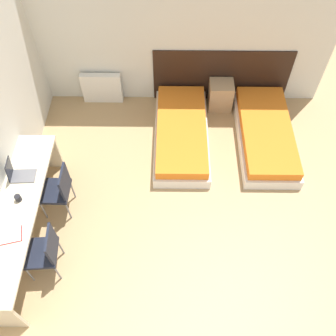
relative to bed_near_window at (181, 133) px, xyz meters
name	(u,v)px	position (x,y,z in m)	size (l,w,h in m)	color
wall_back	(170,33)	(-0.21, 1.07, 1.18)	(5.39, 0.05, 2.70)	silver
headboard_panel	(221,76)	(0.70, 1.03, 0.36)	(2.39, 0.03, 1.05)	black
bed_near_window	(181,133)	(0.00, 0.00, 0.00)	(0.89, 2.00, 0.35)	silver
bed_near_door	(265,134)	(1.40, 0.00, 0.00)	(0.89, 2.00, 0.35)	silver
nightstand	(220,95)	(0.70, 0.82, 0.10)	(0.41, 0.36, 0.54)	tan
radiator	(102,88)	(-1.43, 0.95, 0.13)	(0.71, 0.12, 0.60)	silver
desk	(20,215)	(-2.14, -1.81, 0.43)	(0.53, 2.49, 0.73)	beige
chair_near_laptop	(58,189)	(-1.75, -1.35, 0.34)	(0.42, 0.42, 0.89)	black
chair_near_notebook	(44,251)	(-1.75, -2.27, 0.34)	(0.45, 0.45, 0.89)	black
laptop	(19,174)	(-2.21, -1.30, 0.64)	(0.33, 0.24, 0.33)	slate
open_notebook	(8,236)	(-2.14, -2.18, 0.58)	(0.36, 0.29, 0.02)	#B21E1E
mug	(18,198)	(-2.14, -1.67, 0.61)	(0.08, 0.08, 0.09)	black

